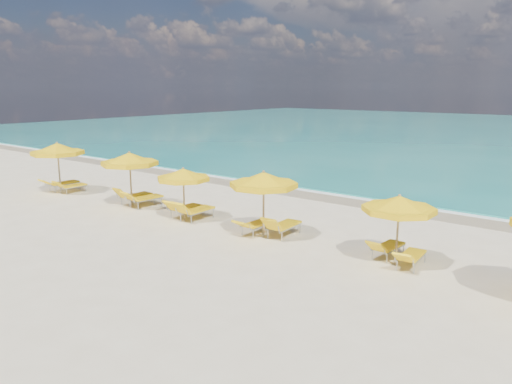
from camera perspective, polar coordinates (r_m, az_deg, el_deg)
The scene contains 19 objects.
ground_plane at distance 19.14m, azimuth -2.81°, elevation -4.25°, with size 120.00×120.00×0.00m, color beige.
wet_sand_band at distance 24.99m, azimuth 8.48°, elevation -0.50°, with size 120.00×2.60×0.01m, color tan.
foam_line at distance 25.67m, azimuth 9.39°, elevation -0.19°, with size 120.00×1.20×0.03m, color white.
whitecap_near at distance 36.13m, azimuth 7.97°, elevation 3.37°, with size 14.00×0.36×0.05m, color white.
umbrella_1 at distance 27.03m, azimuth -21.75°, elevation 4.54°, with size 3.02×3.02×2.63m.
umbrella_2 at distance 22.79m, azimuth -14.25°, elevation 3.61°, with size 2.56×2.56×2.55m.
umbrella_3 at distance 20.22m, azimuth -8.31°, elevation 1.92°, with size 2.59×2.59×2.18m.
umbrella_4 at distance 17.57m, azimuth 0.87°, elevation 1.33°, with size 2.91×2.91×2.46m.
umbrella_5 at distance 15.41m, azimuth 16.04°, elevation -1.41°, with size 2.87×2.87×2.23m.
lounger_1_left at distance 27.96m, azimuth -21.19°, elevation 0.64°, with size 0.75×2.01×0.76m.
lounger_1_right at distance 27.25m, azimuth -20.21°, elevation 0.37°, with size 0.58×1.68×0.75m.
lounger_2_left at distance 23.78m, azimuth -13.59°, elevation -0.76°, with size 0.67×1.85×0.92m.
lounger_2_right at distance 23.12m, azimuth -12.52°, elevation -1.06°, with size 0.77×1.97×0.87m.
lounger_3_left at distance 21.10m, azimuth -8.07°, elevation -2.18°, with size 0.66×1.79×0.86m.
lounger_3_right at distance 20.50m, azimuth -6.83°, elevation -2.51°, with size 0.72×1.93×0.94m.
lounger_4_left at distance 18.51m, azimuth 0.13°, elevation -4.10°, with size 0.65×1.86×0.71m.
lounger_4_right at distance 18.19m, azimuth 3.17°, elevation -4.32°, with size 0.78×1.93×0.93m.
lounger_5_left at distance 16.55m, azimuth 14.80°, elevation -6.52°, with size 0.66×1.73×0.75m.
lounger_5_right at distance 15.88m, azimuth 17.28°, elevation -7.46°, with size 0.71×1.76×0.73m.
Camera 1 is at (12.20, -13.74, 5.35)m, focal length 35.00 mm.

